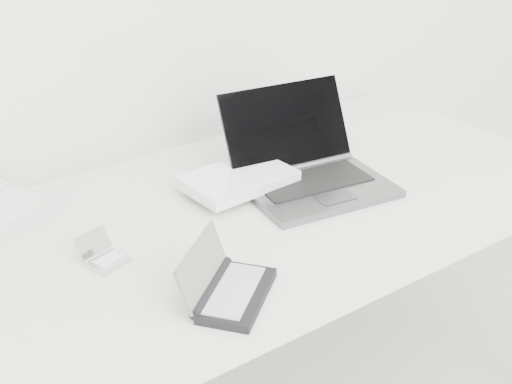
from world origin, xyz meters
TOP-DOWN VIEW (x-y plane):
  - desk at (0.00, 1.55)m, footprint 1.60×0.80m
  - laptop_large at (0.11, 1.59)m, footprint 0.48×0.37m
  - pda_silver at (-0.39, 1.53)m, footprint 0.09×0.10m
  - palmtop_charcoal at (-0.26, 1.29)m, footprint 0.23×0.22m

SIDE VIEW (x-z plane):
  - desk at x=0.00m, z-range 0.32..1.05m
  - pda_silver at x=-0.39m, z-range 0.71..0.77m
  - palmtop_charcoal at x=-0.26m, z-range 0.70..0.80m
  - laptop_large at x=0.11m, z-range 0.66..0.87m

